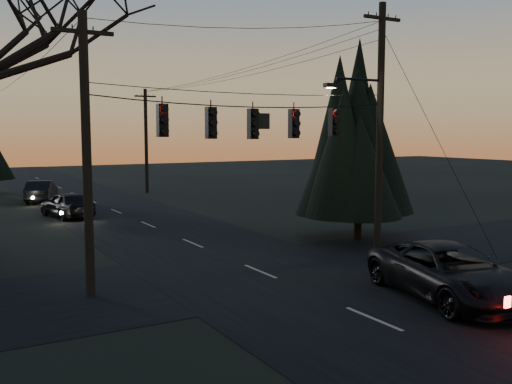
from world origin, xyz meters
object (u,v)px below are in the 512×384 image
utility_pole_right (377,255)px  sedan_oncoming_a (67,205)px  sedan_oncoming_b (42,191)px  utility_pole_far_r (147,193)px  evergreen_right (359,138)px  utility_pole_left (91,296)px  suv_near (450,273)px

utility_pole_right → sedan_oncoming_a: bearing=117.2°
sedan_oncoming_a → sedan_oncoming_b: 8.65m
utility_pole_far_r → evergreen_right: (1.53, -24.95, 4.71)m
utility_pole_left → suv_near: (9.20, -5.74, 0.81)m
evergreen_right → sedan_oncoming_b: (-10.23, 22.52, -3.94)m
suv_near → sedan_oncoming_a: suv_near is taller
sedan_oncoming_a → utility_pole_right: bearing=106.0°
utility_pole_far_r → suv_near: 33.83m
utility_pole_right → utility_pole_far_r: size_ratio=1.18×
utility_pole_right → sedan_oncoming_a: (-8.70, 16.92, 0.77)m
utility_pole_left → sedan_oncoming_a: 17.16m
utility_pole_right → sedan_oncoming_a: size_ratio=2.21×
utility_pole_right → utility_pole_left: size_ratio=1.18×
suv_near → sedan_oncoming_b: size_ratio=1.26×
utility_pole_far_r → evergreen_right: 25.44m
evergreen_right → utility_pole_right: bearing=-116.7°
utility_pole_left → utility_pole_far_r: size_ratio=1.00×
utility_pole_right → utility_pole_left: bearing=180.0°
utility_pole_right → utility_pole_left: (-11.50, 0.00, 0.00)m
utility_pole_far_r → sedan_oncoming_a: 14.11m
utility_pole_right → utility_pole_far_r: utility_pole_right is taller
utility_pole_right → sedan_oncoming_b: (-8.70, 25.57, 0.77)m
utility_pole_left → suv_near: utility_pole_left is taller
sedan_oncoming_a → evergreen_right: bearing=115.2°
evergreen_right → sedan_oncoming_b: size_ratio=1.76×
utility_pole_left → sedan_oncoming_a: (2.80, 16.92, 0.77)m
evergreen_right → sedan_oncoming_a: 17.68m
suv_near → sedan_oncoming_a: (-6.40, 22.66, -0.05)m
sedan_oncoming_a → utility_pole_left: bearing=69.4°
utility_pole_far_r → sedan_oncoming_b: (-8.70, -2.43, 0.77)m
utility_pole_right → evergreen_right: (1.53, 3.05, 4.71)m
suv_near → sedan_oncoming_b: suv_near is taller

